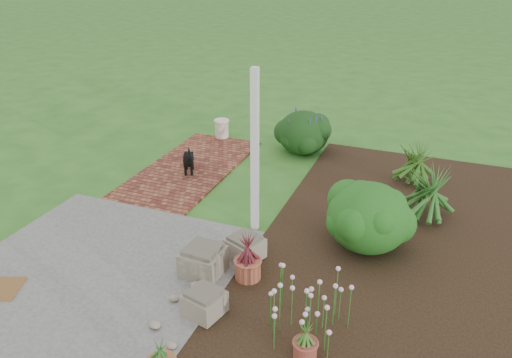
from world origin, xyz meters
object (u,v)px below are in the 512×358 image
(black_dog, at_px, (188,159))
(stone_trough_near, at_px, (205,303))
(evergreen_shrub, at_px, (369,216))
(cream_ceramic_urn, at_px, (222,129))

(black_dog, bearing_deg, stone_trough_near, -83.42)
(stone_trough_near, xyz_separation_m, evergreen_shrub, (1.50, 2.15, 0.35))
(cream_ceramic_urn, height_order, evergreen_shrub, evergreen_shrub)
(black_dog, bearing_deg, evergreen_shrub, -44.16)
(black_dog, height_order, cream_ceramic_urn, black_dog)
(stone_trough_near, distance_m, cream_ceramic_urn, 5.91)
(stone_trough_near, relative_size, black_dog, 0.77)
(evergreen_shrub, bearing_deg, cream_ceramic_urn, 139.22)
(black_dog, distance_m, evergreen_shrub, 3.79)
(black_dog, relative_size, evergreen_shrub, 0.45)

